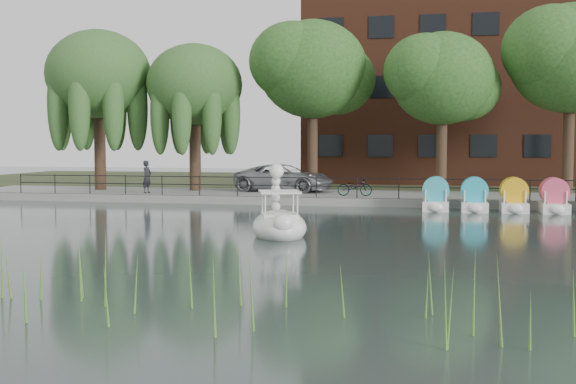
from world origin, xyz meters
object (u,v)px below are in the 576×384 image
(bicycle, at_px, (355,186))
(pedestrian, at_px, (147,175))
(swan_boat, at_px, (279,221))
(minivan, at_px, (284,176))

(bicycle, relative_size, pedestrian, 0.87)
(bicycle, xyz_separation_m, swan_boat, (-1.03, -13.01, -0.38))
(minivan, bearing_deg, pedestrian, 121.44)
(minivan, bearing_deg, swan_boat, -159.03)
(pedestrian, relative_size, swan_boat, 0.62)
(bicycle, height_order, swan_boat, swan_boat)
(swan_boat, bearing_deg, bicycle, 67.36)
(pedestrian, bearing_deg, bicycle, -77.91)
(minivan, relative_size, bicycle, 3.60)
(pedestrian, bearing_deg, minivan, -58.02)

